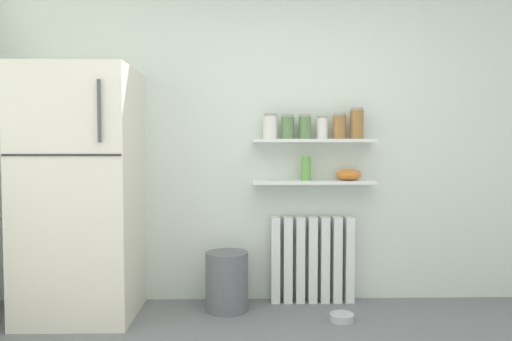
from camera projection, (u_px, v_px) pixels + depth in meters
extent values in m
cube|color=silver|center=(277.00, 136.00, 3.95)|extent=(7.04, 0.10, 2.60)
cube|color=silver|center=(81.00, 193.00, 3.54)|extent=(0.77, 0.71, 1.78)
cube|color=#262628|center=(62.00, 155.00, 3.16)|extent=(0.76, 0.01, 0.01)
cylinder|color=#4C4C51|center=(99.00, 111.00, 3.14)|extent=(0.02, 0.02, 0.40)
cube|color=white|center=(275.00, 260.00, 3.87)|extent=(0.07, 0.12, 0.67)
cube|color=white|center=(288.00, 260.00, 3.87)|extent=(0.07, 0.12, 0.67)
cube|color=white|center=(300.00, 260.00, 3.88)|extent=(0.07, 0.12, 0.67)
cube|color=white|center=(312.00, 259.00, 3.88)|extent=(0.07, 0.12, 0.67)
cube|color=white|center=(325.00, 259.00, 3.88)|extent=(0.07, 0.12, 0.67)
cube|color=white|center=(337.00, 259.00, 3.88)|extent=(0.07, 0.12, 0.67)
cube|color=white|center=(349.00, 259.00, 3.88)|extent=(0.07, 0.12, 0.67)
cube|color=white|center=(313.00, 182.00, 3.82)|extent=(0.94, 0.22, 0.02)
cube|color=white|center=(313.00, 141.00, 3.80)|extent=(0.94, 0.22, 0.02)
cylinder|color=silver|center=(270.00, 128.00, 3.79)|extent=(0.11, 0.11, 0.17)
cylinder|color=gray|center=(270.00, 115.00, 3.79)|extent=(0.10, 0.10, 0.02)
cylinder|color=#5B7F4C|center=(288.00, 128.00, 3.79)|extent=(0.10, 0.10, 0.17)
cylinder|color=gray|center=(288.00, 116.00, 3.79)|extent=(0.09, 0.09, 0.02)
cylinder|color=#5B7F4C|center=(305.00, 128.00, 3.80)|extent=(0.10, 0.10, 0.17)
cylinder|color=gray|center=(305.00, 116.00, 3.79)|extent=(0.09, 0.09, 0.02)
cylinder|color=silver|center=(322.00, 129.00, 3.80)|extent=(0.09, 0.09, 0.16)
cylinder|color=gray|center=(322.00, 117.00, 3.80)|extent=(0.08, 0.08, 0.02)
cylinder|color=olive|center=(339.00, 127.00, 3.80)|extent=(0.10, 0.10, 0.18)
cylinder|color=gray|center=(340.00, 114.00, 3.80)|extent=(0.10, 0.10, 0.02)
cylinder|color=olive|center=(357.00, 125.00, 3.80)|extent=(0.11, 0.11, 0.22)
cylinder|color=gray|center=(357.00, 109.00, 3.80)|extent=(0.10, 0.10, 0.02)
cylinder|color=#66A84C|center=(306.00, 168.00, 3.81)|extent=(0.08, 0.08, 0.18)
ellipsoid|color=orange|center=(349.00, 175.00, 3.82)|extent=(0.20, 0.20, 0.09)
cylinder|color=slate|center=(227.00, 281.00, 3.68)|extent=(0.32, 0.32, 0.44)
cylinder|color=#B7B7BC|center=(342.00, 317.00, 3.46)|extent=(0.17, 0.17, 0.05)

